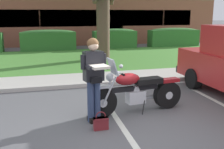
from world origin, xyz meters
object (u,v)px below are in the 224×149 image
handbag (101,122)px  hedge_right (173,37)px  hedge_center_right (115,38)px  brick_building (39,18)px  motorcycle (140,91)px  rider_person (94,73)px  hedge_center_left (48,40)px

handbag → hedge_right: hedge_right is taller
hedge_right → hedge_center_right: bearing=-180.0°
hedge_right → brick_building: bearing=141.9°
motorcycle → hedge_center_right: bearing=77.4°
rider_person → brick_building: bearing=92.8°
rider_person → handbag: size_ratio=4.74×
hedge_center_left → brick_building: brick_building is taller
hedge_center_right → hedge_right: bearing=0.0°
handbag → hedge_right: 13.85m
rider_person → handbag: rider_person is taller
brick_building → handbag: bearing=-87.1°
hedge_center_left → hedge_right: size_ratio=0.95×
rider_person → motorcycle: bearing=15.8°
hedge_center_right → brick_building: (-4.41, 6.61, 1.13)m
hedge_center_left → handbag: bearing=-87.4°
hedge_center_left → brick_building: bearing=93.5°
handbag → motorcycle: bearing=34.8°
hedge_center_left → hedge_center_right: size_ratio=1.18×
hedge_center_left → hedge_center_right: (4.01, -0.00, -0.00)m
hedge_center_left → hedge_center_right: bearing=-0.0°
hedge_center_left → hedge_right: bearing=0.0°
handbag → hedge_center_right: hedge_center_right is taller
handbag → brick_building: (-0.92, 18.24, 1.63)m
handbag → hedge_center_left: size_ratio=0.11×
rider_person → hedge_center_right: rider_person is taller
handbag → hedge_center_right: (3.49, 11.63, 0.51)m
hedge_right → motorcycle: bearing=-120.6°
motorcycle → hedge_center_right: motorcycle is taller
hedge_center_right → brick_building: bearing=123.7°
brick_building → hedge_center_left: bearing=-86.5°
handbag → hedge_center_left: 11.66m
motorcycle → hedge_center_left: (-1.57, 10.90, 0.16)m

